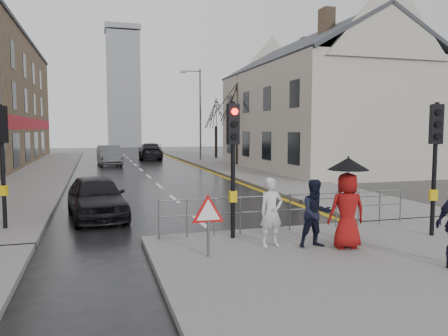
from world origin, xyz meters
TOP-DOWN VIEW (x-y plane):
  - ground at (0.00, 0.00)m, footprint 120.00×120.00m
  - near_pavement at (3.00, -3.50)m, footprint 10.00×9.00m
  - left_pavement at (-6.50, 23.00)m, footprint 4.00×44.00m
  - right_pavement at (6.50, 25.00)m, footprint 4.00×40.00m
  - pavement_bridge_right at (6.50, 3.00)m, footprint 4.00×4.20m
  - building_right_cream at (12.00, 18.00)m, footprint 9.00×16.40m
  - church_tower at (1.50, 62.00)m, footprint 5.00×5.00m
  - traffic_signal_near_left at (0.20, 0.20)m, footprint 0.28×0.27m
  - traffic_signal_near_right at (5.20, -1.00)m, footprint 0.34×0.33m
  - traffic_signal_far_left at (-5.50, 3.00)m, footprint 0.34×0.33m
  - guard_railing_front at (1.95, 0.60)m, footprint 7.14×0.04m
  - warning_sign at (-0.80, -1.21)m, footprint 0.80×0.07m
  - street_lamp at (5.82, 28.00)m, footprint 1.83×0.25m
  - tree_near at (7.50, 22.00)m, footprint 2.40×2.40m
  - tree_far at (8.00, 30.00)m, footprint 2.40×2.40m
  - pedestrian_a at (0.82, -0.79)m, footprint 0.63×0.45m
  - pedestrian_b at (1.78, -1.15)m, footprint 0.79×0.62m
  - pedestrian_with_umbrella at (2.42, -1.44)m, footprint 0.96×0.96m
  - car_parked at (-3.07, 4.43)m, footprint 2.11×4.25m
  - car_mid at (-2.00, 25.57)m, footprint 1.97×4.89m
  - car_far at (1.96, 31.56)m, footprint 2.57×5.49m

SIDE VIEW (x-z plane):
  - ground at x=0.00m, z-range 0.00..0.00m
  - near_pavement at x=3.00m, z-range 0.00..0.14m
  - left_pavement at x=-6.50m, z-range 0.00..0.14m
  - right_pavement at x=6.50m, z-range 0.00..0.14m
  - pavement_bridge_right at x=6.50m, z-range 0.00..0.14m
  - car_parked at x=-3.07m, z-range 0.00..1.39m
  - car_far at x=1.96m, z-range 0.00..1.55m
  - car_mid at x=-2.00m, z-range 0.00..1.58m
  - guard_railing_front at x=1.95m, z-range 0.36..1.36m
  - pedestrian_b at x=1.78m, z-range 0.14..1.72m
  - pedestrian_a at x=0.82m, z-range 0.14..1.75m
  - warning_sign at x=-0.80m, z-range 0.37..1.72m
  - pedestrian_with_umbrella at x=2.42m, z-range 0.23..2.31m
  - traffic_signal_near_left at x=0.20m, z-range 0.76..4.16m
  - traffic_signal_near_right at x=5.20m, z-range 0.76..4.16m
  - traffic_signal_far_left at x=-5.50m, z-range 0.76..4.16m
  - tree_far at x=8.00m, z-range 1.60..7.24m
  - street_lamp at x=5.82m, z-range 0.71..8.71m
  - building_right_cream at x=12.00m, z-range -0.27..9.83m
  - tree_near at x=7.50m, z-range 1.85..8.43m
  - church_tower at x=1.50m, z-range 0.00..18.00m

